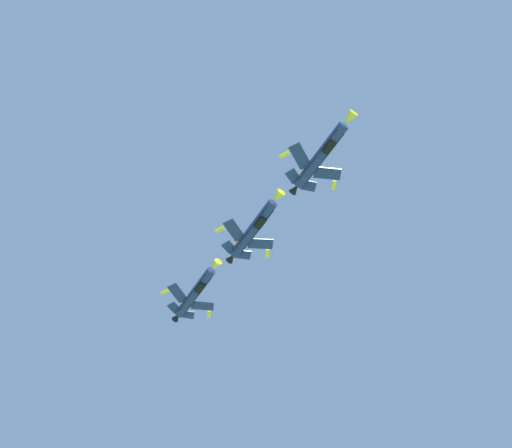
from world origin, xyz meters
TOP-DOWN VIEW (x-y plane):
  - fighter_jet_lead at (20.29, 24.87)m, footprint 10.36×15.71m
  - fighter_jet_left_wing at (14.33, 40.55)m, footprint 10.35×15.71m
  - fighter_jet_right_wing at (8.66, 58.34)m, footprint 10.36×15.71m

SIDE VIEW (x-z plane):
  - fighter_jet_left_wing at x=14.33m, z-range 80.07..84.43m
  - fighter_jet_lead at x=20.29m, z-range 80.09..84.45m
  - fighter_jet_right_wing at x=8.66m, z-range 82.79..87.14m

